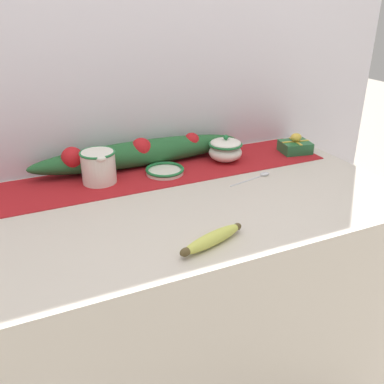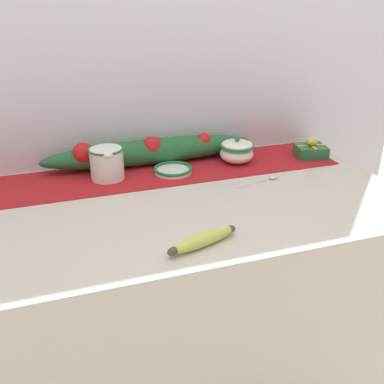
{
  "view_description": "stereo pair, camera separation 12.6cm",
  "coord_description": "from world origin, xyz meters",
  "px_view_note": "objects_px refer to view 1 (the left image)",
  "views": [
    {
      "loc": [
        -0.44,
        -1.1,
        1.49
      ],
      "look_at": [
        0.03,
        -0.06,
        0.95
      ],
      "focal_mm": 40.0,
      "sensor_mm": 36.0,
      "label": 1
    },
    {
      "loc": [
        -0.33,
        -1.15,
        1.49
      ],
      "look_at": [
        0.03,
        -0.06,
        0.95
      ],
      "focal_mm": 40.0,
      "sensor_mm": 36.0,
      "label": 2
    }
  ],
  "objects_px": {
    "banana": "(212,239)",
    "spoon": "(262,175)",
    "sugar_bowl": "(225,150)",
    "gift_box": "(295,146)",
    "cream_pitcher": "(98,166)",
    "small_dish": "(165,171)"
  },
  "relations": [
    {
      "from": "banana",
      "to": "spoon",
      "type": "distance_m",
      "value": 0.49
    },
    {
      "from": "sugar_bowl",
      "to": "gift_box",
      "type": "relative_size",
      "value": 1.0
    },
    {
      "from": "cream_pitcher",
      "to": "gift_box",
      "type": "relative_size",
      "value": 1.09
    },
    {
      "from": "cream_pitcher",
      "to": "sugar_bowl",
      "type": "distance_m",
      "value": 0.48
    },
    {
      "from": "banana",
      "to": "gift_box",
      "type": "distance_m",
      "value": 0.78
    },
    {
      "from": "sugar_bowl",
      "to": "cream_pitcher",
      "type": "bearing_deg",
      "value": 179.88
    },
    {
      "from": "sugar_bowl",
      "to": "small_dish",
      "type": "xyz_separation_m",
      "value": [
        -0.25,
        -0.02,
        -0.03
      ]
    },
    {
      "from": "sugar_bowl",
      "to": "spoon",
      "type": "bearing_deg",
      "value": -75.09
    },
    {
      "from": "banana",
      "to": "spoon",
      "type": "relative_size",
      "value": 1.17
    },
    {
      "from": "spoon",
      "to": "gift_box",
      "type": "relative_size",
      "value": 1.4
    },
    {
      "from": "small_dish",
      "to": "gift_box",
      "type": "height_order",
      "value": "gift_box"
    },
    {
      "from": "banana",
      "to": "sugar_bowl",
      "type": "bearing_deg",
      "value": 58.19
    },
    {
      "from": "gift_box",
      "to": "banana",
      "type": "bearing_deg",
      "value": -142.24
    },
    {
      "from": "cream_pitcher",
      "to": "gift_box",
      "type": "distance_m",
      "value": 0.78
    },
    {
      "from": "sugar_bowl",
      "to": "gift_box",
      "type": "distance_m",
      "value": 0.3
    },
    {
      "from": "small_dish",
      "to": "spoon",
      "type": "distance_m",
      "value": 0.34
    },
    {
      "from": "small_dish",
      "to": "gift_box",
      "type": "relative_size",
      "value": 1.08
    },
    {
      "from": "sugar_bowl",
      "to": "small_dish",
      "type": "bearing_deg",
      "value": -175.27
    },
    {
      "from": "small_dish",
      "to": "spoon",
      "type": "xyz_separation_m",
      "value": [
        0.3,
        -0.16,
        -0.01
      ]
    },
    {
      "from": "cream_pitcher",
      "to": "small_dish",
      "type": "height_order",
      "value": "cream_pitcher"
    },
    {
      "from": "gift_box",
      "to": "cream_pitcher",
      "type": "bearing_deg",
      "value": 177.61
    },
    {
      "from": "gift_box",
      "to": "spoon",
      "type": "bearing_deg",
      "value": -149.44
    }
  ]
}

